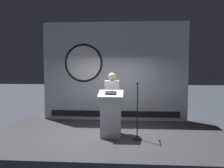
# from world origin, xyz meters

# --- Properties ---
(ground_plane) EXTENTS (40.00, 40.00, 0.00)m
(ground_plane) POSITION_xyz_m (0.00, 0.00, 0.00)
(ground_plane) COLOR #383D47
(stage_platform) EXTENTS (6.40, 4.00, 0.30)m
(stage_platform) POSITION_xyz_m (0.00, 0.00, 0.15)
(stage_platform) COLOR #333338
(stage_platform) RESTS_ON ground
(banner_display) EXTENTS (4.84, 0.12, 3.29)m
(banner_display) POSITION_xyz_m (-0.03, 1.85, 1.94)
(banner_display) COLOR #B2B7C1
(banner_display) RESTS_ON stage_platform
(podium) EXTENTS (0.64, 0.50, 1.22)m
(podium) POSITION_xyz_m (0.04, -0.22, 0.89)
(podium) COLOR silver
(podium) RESTS_ON stage_platform
(speaker_person) EXTENTS (0.40, 0.26, 1.66)m
(speaker_person) POSITION_xyz_m (0.03, 0.26, 1.15)
(speaker_person) COLOR black
(speaker_person) RESTS_ON stage_platform
(microphone_stand) EXTENTS (0.24, 0.58, 1.44)m
(microphone_stand) POSITION_xyz_m (0.72, -0.31, 0.81)
(microphone_stand) COLOR black
(microphone_stand) RESTS_ON stage_platform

